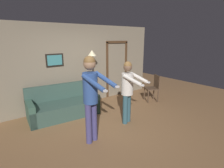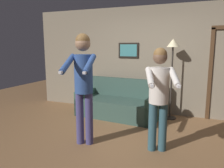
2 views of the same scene
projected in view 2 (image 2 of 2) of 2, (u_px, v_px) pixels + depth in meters
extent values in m
plane|color=olive|center=(127.00, 144.00, 3.70)|extent=(12.00, 12.00, 0.00)
cube|color=gray|center=(153.00, 61.00, 5.32)|extent=(6.40, 0.06, 2.60)
cube|color=black|center=(128.00, 50.00, 5.46)|extent=(0.52, 0.02, 0.38)
cube|color=teal|center=(128.00, 50.00, 5.45)|extent=(0.44, 0.01, 0.30)
cube|color=#4C331E|center=(210.00, 75.00, 4.85)|extent=(0.08, 0.04, 2.04)
cube|color=#365046|center=(118.00, 108.00, 5.15)|extent=(1.97, 1.01, 0.42)
cube|color=#365046|center=(124.00, 87.00, 5.39)|extent=(1.91, 0.30, 0.45)
cube|color=#365747|center=(87.00, 101.00, 5.52)|extent=(0.23, 0.86, 0.58)
cube|color=#315044|center=(154.00, 109.00, 4.75)|extent=(0.23, 0.86, 0.58)
cylinder|color=#332D28|center=(170.00, 118.00, 5.05)|extent=(0.28, 0.28, 0.02)
cylinder|color=#332D28|center=(171.00, 83.00, 4.91)|extent=(0.04, 0.04, 1.60)
cone|color=#F9EAB7|center=(173.00, 43.00, 4.76)|extent=(0.28, 0.28, 0.18)
cylinder|color=#423E73|center=(80.00, 118.00, 3.68)|extent=(0.13, 0.13, 0.89)
cylinder|color=#423E73|center=(89.00, 119.00, 3.66)|extent=(0.13, 0.13, 0.89)
cylinder|color=#2D4C8C|center=(84.00, 74.00, 3.54)|extent=(0.30, 0.30, 0.63)
sphere|color=#9E7556|center=(83.00, 43.00, 3.46)|extent=(0.24, 0.24, 0.24)
sphere|color=brown|center=(83.00, 41.00, 3.45)|extent=(0.23, 0.23, 0.23)
cylinder|color=#2D4C8C|center=(68.00, 64.00, 3.28)|extent=(0.22, 0.56, 0.28)
cube|color=white|center=(62.00, 72.00, 3.05)|extent=(0.07, 0.16, 0.04)
cylinder|color=#2D4C8C|center=(90.00, 64.00, 3.23)|extent=(0.22, 0.56, 0.28)
cube|color=white|center=(85.00, 72.00, 3.00)|extent=(0.07, 0.16, 0.04)
cylinder|color=#2E525F|center=(152.00, 127.00, 3.44)|extent=(0.13, 0.13, 0.78)
cylinder|color=#2E525F|center=(163.00, 127.00, 3.43)|extent=(0.13, 0.13, 0.78)
cylinder|color=silver|center=(159.00, 85.00, 3.33)|extent=(0.30, 0.30, 0.55)
sphere|color=brown|center=(160.00, 57.00, 3.25)|extent=(0.21, 0.21, 0.21)
sphere|color=brown|center=(160.00, 54.00, 3.25)|extent=(0.20, 0.20, 0.20)
cylinder|color=silver|center=(150.00, 77.00, 3.08)|extent=(0.24, 0.49, 0.25)
cube|color=white|center=(152.00, 86.00, 2.87)|extent=(0.09, 0.15, 0.04)
cylinder|color=silver|center=(174.00, 77.00, 3.06)|extent=(0.24, 0.49, 0.25)
cube|color=white|center=(178.00, 86.00, 2.85)|extent=(0.09, 0.15, 0.04)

